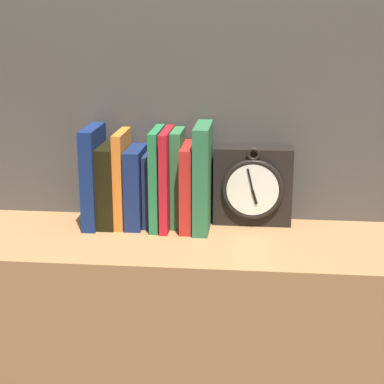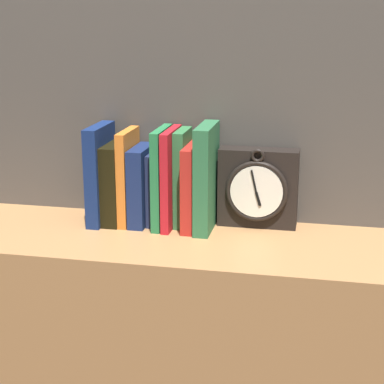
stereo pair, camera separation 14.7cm
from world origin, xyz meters
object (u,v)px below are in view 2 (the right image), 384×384
object	(u,v)px
book_slot5_green	(162,177)
book_slot6_red	(171,178)
clock	(258,188)
book_slot9_green	(206,178)
book_slot3_navy	(142,185)
book_slot8_red	(192,187)
book_slot4_navy	(154,187)
book_slot7_green	(183,178)
book_slot0_navy	(101,174)
book_slot2_orange	(128,177)
book_slot1_black	(116,183)

from	to	relation	value
book_slot5_green	book_slot6_red	bearing A→B (deg)	-5.76
clock	book_slot9_green	size ratio (longest dim) A/B	0.79
book_slot3_navy	book_slot8_red	distance (m)	0.13
clock	book_slot3_navy	size ratio (longest dim) A/B	1.04
book_slot4_navy	book_slot5_green	xyz separation A→B (m)	(0.02, -0.02, 0.03)
book_slot5_green	book_slot6_red	size ratio (longest dim) A/B	1.00
book_slot6_red	book_slot7_green	world-z (taller)	book_slot6_red
book_slot5_green	book_slot8_red	distance (m)	0.08
clock	book_slot7_green	bearing A→B (deg)	-173.63
book_slot8_red	book_slot3_navy	bearing A→B (deg)	177.15
book_slot0_navy	book_slot7_green	xyz separation A→B (m)	(0.21, 0.02, -0.00)
book_slot8_red	clock	bearing A→B (deg)	14.24
book_slot8_red	book_slot9_green	xyz separation A→B (m)	(0.04, -0.00, 0.03)
book_slot3_navy	book_slot6_red	xyz separation A→B (m)	(0.08, -0.01, 0.02)
book_slot5_green	book_slot9_green	xyz separation A→B (m)	(0.11, -0.01, 0.01)
book_slot9_green	book_slot2_orange	bearing A→B (deg)	176.79
book_slot9_green	clock	bearing A→B (deg)	20.00
book_slot6_red	clock	bearing A→B (deg)	11.07
book_slot4_navy	book_slot8_red	world-z (taller)	book_slot8_red
book_slot4_navy	book_slot5_green	size ratio (longest dim) A/B	0.74
book_slot2_orange	book_slot4_navy	world-z (taller)	book_slot2_orange
book_slot0_navy	book_slot3_navy	size ratio (longest dim) A/B	1.26
book_slot1_black	book_slot4_navy	xyz separation A→B (m)	(0.10, 0.01, -0.01)
clock	book_slot2_orange	world-z (taller)	book_slot2_orange
clock	book_slot0_navy	distance (m)	0.39
book_slot5_green	clock	bearing A→B (deg)	9.33
book_slot2_orange	book_slot4_navy	size ratio (longest dim) A/B	1.30
book_slot5_green	book_slot8_red	xyz separation A→B (m)	(0.08, -0.00, -0.02)
book_slot5_green	book_slot3_navy	bearing A→B (deg)	174.57
book_slot0_navy	book_slot3_navy	world-z (taller)	book_slot0_navy
book_slot3_navy	book_slot9_green	distance (m)	0.17
clock	book_slot2_orange	bearing A→B (deg)	-174.17
book_slot3_navy	book_slot9_green	size ratio (longest dim) A/B	0.76
book_slot2_orange	book_slot6_red	world-z (taller)	book_slot6_red
clock	book_slot7_green	xyz separation A→B (m)	(-0.18, -0.02, 0.02)
book_slot4_navy	book_slot5_green	distance (m)	0.04
book_slot3_navy	book_slot6_red	world-z (taller)	book_slot6_red
book_slot3_navy	book_slot9_green	xyz separation A→B (m)	(0.17, -0.01, 0.03)
book_slot5_green	book_slot8_red	bearing A→B (deg)	-1.03
book_slot7_green	book_slot8_red	bearing A→B (deg)	-34.06
book_slot2_orange	book_slot4_navy	distance (m)	0.07
book_slot1_black	book_slot3_navy	bearing A→B (deg)	0.76
clock	book_slot8_red	bearing A→B (deg)	-165.76
clock	book_slot7_green	world-z (taller)	book_slot7_green
book_slot1_black	book_slot5_green	world-z (taller)	book_slot5_green
book_slot7_green	book_slot1_black	bearing A→B (deg)	-175.43
book_slot2_orange	book_slot7_green	world-z (taller)	book_slot7_green
book_slot5_green	book_slot9_green	size ratio (longest dim) A/B	0.95
clock	book_slot4_navy	xyz separation A→B (m)	(-0.26, -0.02, -0.01)
book_slot1_black	book_slot9_green	world-z (taller)	book_slot9_green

